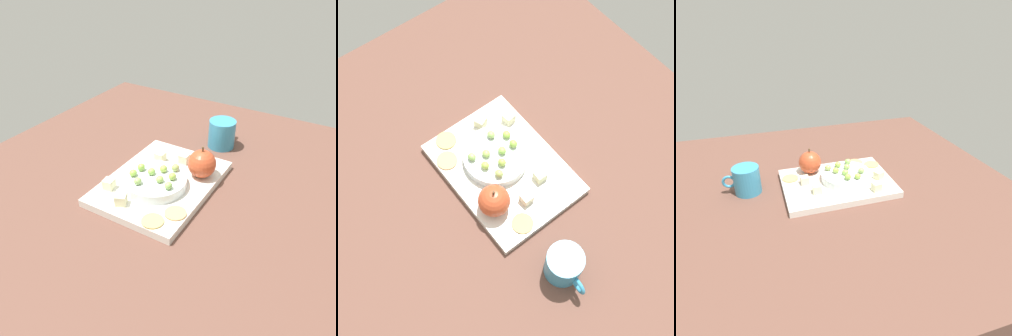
% 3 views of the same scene
% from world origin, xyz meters
% --- Properties ---
extents(table, '(1.10, 1.07, 0.04)m').
position_xyz_m(table, '(0.00, 0.00, 0.02)').
color(table, brown).
rests_on(table, ground).
extents(platter, '(0.33, 0.24, 0.02)m').
position_xyz_m(platter, '(-0.01, -0.00, 0.05)').
color(platter, silver).
rests_on(platter, table).
extents(serving_dish, '(0.15, 0.15, 0.02)m').
position_xyz_m(serving_dish, '(-0.04, -0.00, 0.08)').
color(serving_dish, silver).
rests_on(serving_dish, platter).
extents(apple_whole, '(0.07, 0.07, 0.07)m').
position_xyz_m(apple_whole, '(0.06, -0.08, 0.10)').
color(apple_whole, '#BD4727').
rests_on(apple_whole, platter).
extents(apple_stem, '(0.01, 0.01, 0.01)m').
position_xyz_m(apple_stem, '(0.06, -0.08, 0.14)').
color(apple_stem, brown).
rests_on(apple_stem, apple_whole).
extents(cheese_cube_0, '(0.03, 0.03, 0.02)m').
position_xyz_m(cheese_cube_0, '(0.06, 0.05, 0.08)').
color(cheese_cube_0, beige).
rests_on(cheese_cube_0, platter).
extents(cheese_cube_1, '(0.02, 0.02, 0.02)m').
position_xyz_m(cheese_cube_1, '(0.09, -0.01, 0.08)').
color(cheese_cube_1, beige).
rests_on(cheese_cube_1, platter).
extents(cheese_cube_2, '(0.03, 0.03, 0.02)m').
position_xyz_m(cheese_cube_2, '(-0.14, 0.03, 0.08)').
color(cheese_cube_2, beige).
rests_on(cheese_cube_2, platter).
extents(cheese_cube_3, '(0.03, 0.03, 0.02)m').
position_xyz_m(cheese_cube_3, '(-0.10, 0.09, 0.08)').
color(cheese_cube_3, beige).
rests_on(cheese_cube_3, platter).
extents(cracker_0, '(0.05, 0.05, 0.00)m').
position_xyz_m(cracker_0, '(-0.15, -0.06, 0.07)').
color(cracker_0, tan).
rests_on(cracker_0, platter).
extents(cracker_1, '(0.05, 0.05, 0.00)m').
position_xyz_m(cracker_1, '(0.13, -0.05, 0.07)').
color(cracker_1, tan).
rests_on(cracker_1, platter).
extents(cracker_2, '(0.05, 0.05, 0.00)m').
position_xyz_m(cracker_2, '(-0.10, -0.09, 0.07)').
color(cracker_2, tan).
rests_on(cracker_2, platter).
extents(grape_0, '(0.02, 0.02, 0.02)m').
position_xyz_m(grape_0, '(-0.06, -0.05, 0.10)').
color(grape_0, '#8EC261').
rests_on(grape_0, serving_dish).
extents(grape_1, '(0.02, 0.02, 0.02)m').
position_xyz_m(grape_1, '(0.01, -0.03, 0.10)').
color(grape_1, '#9EB25D').
rests_on(grape_1, serving_dish).
extents(grape_2, '(0.02, 0.02, 0.02)m').
position_xyz_m(grape_2, '(-0.06, 0.05, 0.10)').
color(grape_2, '#93C249').
rests_on(grape_2, serving_dish).
extents(grape_3, '(0.02, 0.02, 0.02)m').
position_xyz_m(grape_3, '(-0.03, 0.04, 0.10)').
color(grape_3, '#8FBE4A').
rests_on(grape_3, serving_dish).
extents(grape_4, '(0.02, 0.02, 0.02)m').
position_xyz_m(grape_4, '(-0.02, -0.04, 0.10)').
color(grape_4, '#98BC4B').
rests_on(grape_4, serving_dish).
extents(grape_5, '(0.02, 0.02, 0.02)m').
position_xyz_m(grape_5, '(-0.03, 0.01, 0.10)').
color(grape_5, '#8CC053').
rests_on(grape_5, serving_dish).
extents(grape_6, '(0.02, 0.02, 0.02)m').
position_xyz_m(grape_6, '(-0.01, -0.01, 0.10)').
color(grape_6, '#9AB94C').
rests_on(grape_6, serving_dish).
extents(grape_7, '(0.02, 0.02, 0.02)m').
position_xyz_m(grape_7, '(-0.05, -0.02, 0.10)').
color(grape_7, '#94B857').
rests_on(grape_7, serving_dish).
extents(grape_8, '(0.02, 0.02, 0.02)m').
position_xyz_m(grape_8, '(-0.08, 0.02, 0.10)').
color(grape_8, '#92BA62').
rests_on(grape_8, serving_dish).
extents(cup, '(0.11, 0.08, 0.08)m').
position_xyz_m(cup, '(0.25, -0.05, 0.09)').
color(cup, teal).
rests_on(cup, table).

